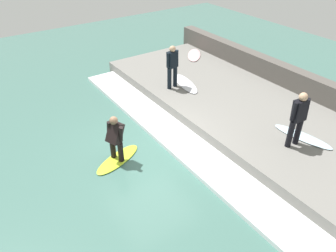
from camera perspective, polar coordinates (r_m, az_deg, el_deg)
name	(u,v)px	position (r m, az deg, el deg)	size (l,w,h in m)	color
ground_plane	(150,152)	(10.01, -3.13, -4.53)	(28.00, 28.00, 0.00)	#426B60
concrete_ledge	(241,109)	(11.94, 12.66, 2.85)	(4.40, 12.20, 0.47)	slate
back_wall	(288,83)	(13.52, 20.22, 7.11)	(0.50, 12.81, 1.23)	#544F49
wave_foam_crest	(178,139)	(10.43, 1.71, -2.27)	(1.18, 11.59, 0.13)	white
surfboard_riding	(118,159)	(9.78, -8.74, -5.73)	(1.74, 1.11, 0.06)	#BFE02D
surfer_riding	(115,136)	(9.29, -9.16, -1.79)	(0.58, 0.64, 1.43)	black
surfer_waiting_near	(172,65)	(12.29, 0.77, 10.64)	(0.55, 0.30, 1.64)	black
surfboard_waiting_near	(185,83)	(12.93, 3.05, 7.43)	(0.98, 1.94, 0.06)	silver
surfer_waiting_far	(298,117)	(9.67, 21.74, 1.50)	(0.57, 0.30, 1.68)	black
surfboard_waiting_far	(303,136)	(10.58, 22.38, -1.70)	(0.78, 1.86, 0.06)	silver
surfboard_spare	(194,55)	(15.74, 4.59, 12.24)	(1.50, 1.61, 0.06)	beige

